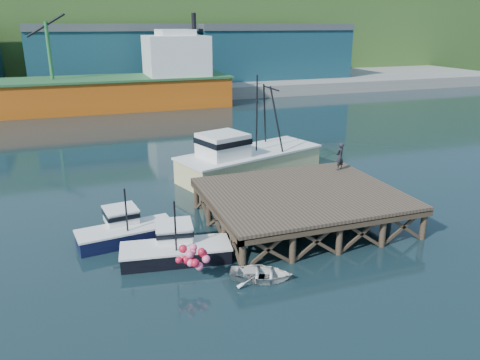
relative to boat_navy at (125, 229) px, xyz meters
name	(u,v)px	position (x,y,z in m)	size (l,w,h in m)	color
ground	(219,234)	(5.50, -1.14, -0.70)	(300.00, 300.00, 0.00)	black
wharf	(303,195)	(11.00, -1.32, 1.24)	(12.00, 10.00, 2.62)	brown
far_quay	(113,84)	(5.50, 68.86, 0.30)	(160.00, 40.00, 2.00)	gray
warehouse_mid	(112,57)	(5.50, 63.86, 5.80)	(28.00, 16.00, 9.00)	#1A4656
warehouse_right	(266,53)	(35.50, 63.86, 5.80)	(30.00, 16.00, 9.00)	#1A4656
cargo_ship	(65,88)	(-2.96, 46.86, 2.61)	(55.50, 10.00, 13.75)	#C95712
hillside	(98,29)	(5.50, 98.86, 10.30)	(220.00, 50.00, 22.00)	#2D511E
boat_navy	(125,229)	(0.00, 0.00, 0.00)	(5.81, 3.40, 3.50)	black
boat_black	(176,247)	(2.36, -3.23, -0.03)	(6.16, 5.13, 3.65)	black
trawler	(247,156)	(11.12, 9.14, 1.02)	(13.25, 8.09, 8.36)	beige
dinghy	(261,274)	(5.89, -6.94, -0.38)	(2.26, 3.17, 0.66)	silver
dockworker	(340,156)	(15.67, 2.14, 2.42)	(0.73, 0.48, 2.00)	black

